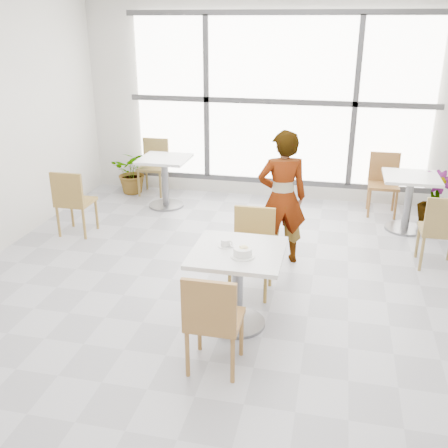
% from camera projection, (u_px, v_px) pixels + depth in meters
% --- Properties ---
extents(floor, '(7.00, 7.00, 0.00)m').
position_uv_depth(floor, '(231.00, 308.00, 5.03)').
color(floor, '#9E9EA5').
rests_on(floor, ground).
extents(wall_back, '(6.00, 0.00, 6.00)m').
position_uv_depth(wall_back, '(279.00, 101.00, 7.65)').
color(wall_back, silver).
rests_on(wall_back, ground).
extents(window, '(4.60, 0.07, 2.52)m').
position_uv_depth(window, '(279.00, 101.00, 7.59)').
color(window, white).
rests_on(window, ground).
extents(main_table, '(0.80, 0.80, 0.75)m').
position_uv_depth(main_table, '(238.00, 274.00, 4.57)').
color(main_table, silver).
rests_on(main_table, ground).
extents(chair_near, '(0.42, 0.42, 0.87)m').
position_uv_depth(chair_near, '(212.00, 317.00, 3.94)').
color(chair_near, olive).
rests_on(chair_near, ground).
extents(chair_far, '(0.42, 0.42, 0.87)m').
position_uv_depth(chair_far, '(252.00, 245.00, 5.21)').
color(chair_far, '#A27C39').
rests_on(chair_far, ground).
extents(oatmeal_bowl, '(0.21, 0.21, 0.10)m').
position_uv_depth(oatmeal_bowl, '(243.00, 252.00, 4.35)').
color(oatmeal_bowl, silver).
rests_on(oatmeal_bowl, main_table).
extents(coffee_cup, '(0.16, 0.13, 0.07)m').
position_uv_depth(coffee_cup, '(226.00, 243.00, 4.55)').
color(coffee_cup, silver).
rests_on(coffee_cup, main_table).
extents(person, '(0.65, 0.52, 1.54)m').
position_uv_depth(person, '(282.00, 198.00, 5.74)').
color(person, black).
rests_on(person, ground).
extents(bg_table_left, '(0.70, 0.70, 0.75)m').
position_uv_depth(bg_table_left, '(165.00, 175.00, 7.59)').
color(bg_table_left, silver).
rests_on(bg_table_left, ground).
extents(bg_table_right, '(0.70, 0.70, 0.75)m').
position_uv_depth(bg_table_right, '(409.00, 195.00, 6.72)').
color(bg_table_right, silver).
rests_on(bg_table_right, ground).
extents(bg_chair_left_near, '(0.42, 0.42, 0.87)m').
position_uv_depth(bg_chair_left_near, '(72.00, 199.00, 6.54)').
color(bg_chair_left_near, olive).
rests_on(bg_chair_left_near, ground).
extents(bg_chair_left_far, '(0.42, 0.42, 0.87)m').
position_uv_depth(bg_chair_left_far, '(154.00, 162.00, 8.21)').
color(bg_chair_left_far, olive).
rests_on(bg_chair_left_far, ground).
extents(bg_chair_right_near, '(0.42, 0.42, 0.87)m').
position_uv_depth(bg_chair_right_near, '(442.00, 228.00, 5.64)').
color(bg_chair_right_near, olive).
rests_on(bg_chair_right_near, ground).
extents(bg_chair_right_far, '(0.42, 0.42, 0.87)m').
position_uv_depth(bg_chair_right_far, '(383.00, 179.00, 7.34)').
color(bg_chair_right_far, brown).
rests_on(bg_chair_right_far, ground).
extents(plant_left, '(0.67, 0.59, 0.70)m').
position_uv_depth(plant_left, '(133.00, 172.00, 8.25)').
color(plant_left, '#478444').
rests_on(plant_left, ground).
extents(plant_right, '(0.47, 0.47, 0.78)m').
position_uv_depth(plant_right, '(435.00, 201.00, 6.82)').
color(plant_right, '#618948').
rests_on(plant_right, ground).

